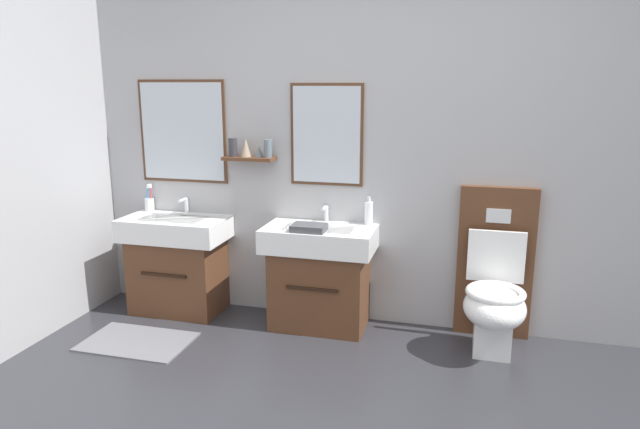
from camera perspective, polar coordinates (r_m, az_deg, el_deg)
wall_back at (r=3.81m, az=6.93°, el=8.88°), size 4.49×0.27×2.73m
bath_mat at (r=3.92m, az=-17.97°, el=-12.13°), size 0.68×0.44×0.01m
vanity_sink_left at (r=4.25m, az=-14.16°, el=-4.59°), size 0.74×0.45×0.70m
tap_on_left_sink at (r=4.28m, az=-13.45°, el=1.10°), size 0.03×0.13×0.11m
vanity_sink_right at (r=3.86m, az=-0.02°, el=-5.99°), size 0.74×0.45×0.70m
tap_on_right_sink at (r=3.90m, az=0.58°, el=0.30°), size 0.03×0.13×0.11m
toilet at (r=3.73m, az=17.18°, el=-7.25°), size 0.48×0.62×1.00m
toothbrush_cup at (r=4.42m, az=-16.84°, el=1.05°), size 0.07×0.07×0.20m
soap_dispenser at (r=3.83m, az=4.94°, el=0.19°), size 0.06×0.06×0.19m
folded_hand_towel at (r=3.65m, az=-1.12°, el=-1.35°), size 0.22×0.16×0.04m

